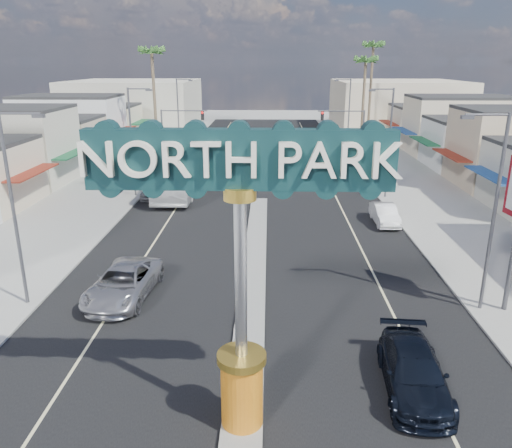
# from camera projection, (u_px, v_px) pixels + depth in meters

# --- Properties ---
(ground) EXTENTS (160.00, 160.00, 0.00)m
(ground) POSITION_uv_depth(u_px,v_px,m) (260.00, 197.00, 42.39)
(ground) COLOR gray
(ground) RESTS_ON ground
(road) EXTENTS (20.00, 120.00, 0.01)m
(road) POSITION_uv_depth(u_px,v_px,m) (260.00, 197.00, 42.39)
(road) COLOR black
(road) RESTS_ON ground
(median_island) EXTENTS (1.30, 30.00, 0.16)m
(median_island) POSITION_uv_depth(u_px,v_px,m) (254.00, 272.00, 27.16)
(median_island) COLOR gray
(median_island) RESTS_ON ground
(sidewalk_left) EXTENTS (8.00, 120.00, 0.12)m
(sidewalk_left) POSITION_uv_depth(u_px,v_px,m) (96.00, 195.00, 42.72)
(sidewalk_left) COLOR gray
(sidewalk_left) RESTS_ON ground
(sidewalk_right) EXTENTS (8.00, 120.00, 0.12)m
(sidewalk_right) POSITION_uv_depth(u_px,v_px,m) (425.00, 198.00, 42.02)
(sidewalk_right) COLOR gray
(sidewalk_right) RESTS_ON ground
(storefront_row_left) EXTENTS (12.00, 42.00, 6.00)m
(storefront_row_left) POSITION_uv_depth(u_px,v_px,m) (42.00, 138.00, 54.42)
(storefront_row_left) COLOR beige
(storefront_row_left) RESTS_ON ground
(storefront_row_right) EXTENTS (12.00, 42.00, 6.00)m
(storefront_row_right) POSITION_uv_depth(u_px,v_px,m) (486.00, 140.00, 53.21)
(storefront_row_right) COLOR #B7B29E
(storefront_row_right) RESTS_ON ground
(backdrop_far_left) EXTENTS (20.00, 20.00, 8.00)m
(backdrop_far_left) POSITION_uv_depth(u_px,v_px,m) (135.00, 105.00, 84.47)
(backdrop_far_left) COLOR #B7B29E
(backdrop_far_left) RESTS_ON ground
(backdrop_far_right) EXTENTS (20.00, 20.00, 8.00)m
(backdrop_far_right) POSITION_uv_depth(u_px,v_px,m) (396.00, 105.00, 83.37)
(backdrop_far_right) COLOR beige
(backdrop_far_right) RESTS_ON ground
(gateway_sign) EXTENTS (8.20, 1.50, 9.15)m
(gateway_sign) POSITION_uv_depth(u_px,v_px,m) (240.00, 251.00, 13.92)
(gateway_sign) COLOR orange
(gateway_sign) RESTS_ON median_island
(traffic_signal_left) EXTENTS (5.09, 0.45, 6.00)m
(traffic_signal_left) POSITION_uv_depth(u_px,v_px,m) (178.00, 126.00, 54.60)
(traffic_signal_left) COLOR #47474C
(traffic_signal_left) RESTS_ON ground
(traffic_signal_right) EXTENTS (5.09, 0.45, 6.00)m
(traffic_signal_right) POSITION_uv_depth(u_px,v_px,m) (347.00, 126.00, 54.13)
(traffic_signal_right) COLOR #47474C
(traffic_signal_right) RESTS_ON ground
(streetlight_l_near) EXTENTS (2.03, 0.22, 9.00)m
(streetlight_l_near) POSITION_uv_depth(u_px,v_px,m) (16.00, 202.00, 22.07)
(streetlight_l_near) COLOR #47474C
(streetlight_l_near) RESTS_ON ground
(streetlight_l_mid) EXTENTS (2.03, 0.22, 9.00)m
(streetlight_l_mid) POSITION_uv_depth(u_px,v_px,m) (133.00, 137.00, 41.08)
(streetlight_l_mid) COLOR #47474C
(streetlight_l_mid) RESTS_ON ground
(streetlight_l_far) EXTENTS (2.03, 0.22, 9.00)m
(streetlight_l_far) POSITION_uv_depth(u_px,v_px,m) (179.00, 112.00, 61.99)
(streetlight_l_far) COLOR #47474C
(streetlight_l_far) RESTS_ON ground
(streetlight_r_near) EXTENTS (2.03, 0.22, 9.00)m
(streetlight_r_near) POSITION_uv_depth(u_px,v_px,m) (492.00, 205.00, 21.55)
(streetlight_r_near) COLOR #47474C
(streetlight_r_near) RESTS_ON ground
(streetlight_r_mid) EXTENTS (2.03, 0.22, 9.00)m
(streetlight_r_mid) POSITION_uv_depth(u_px,v_px,m) (388.00, 138.00, 40.56)
(streetlight_r_mid) COLOR #47474C
(streetlight_r_mid) RESTS_ON ground
(streetlight_r_far) EXTENTS (2.03, 0.22, 9.00)m
(streetlight_r_far) POSITION_uv_depth(u_px,v_px,m) (348.00, 112.00, 61.47)
(streetlight_r_far) COLOR #47474C
(streetlight_r_far) RESTS_ON ground
(palm_left_far) EXTENTS (2.60, 2.60, 13.10)m
(palm_left_far) POSITION_uv_depth(u_px,v_px,m) (152.00, 57.00, 58.16)
(palm_left_far) COLOR brown
(palm_left_far) RESTS_ON ground
(palm_right_mid) EXTENTS (2.60, 2.60, 12.10)m
(palm_right_mid) POSITION_uv_depth(u_px,v_px,m) (366.00, 65.00, 63.49)
(palm_right_mid) COLOR brown
(palm_right_mid) RESTS_ON ground
(palm_right_far) EXTENTS (2.60, 2.60, 14.10)m
(palm_right_far) POSITION_uv_depth(u_px,v_px,m) (373.00, 51.00, 68.59)
(palm_right_far) COLOR brown
(palm_right_far) RESTS_ON ground
(suv_left) EXTENTS (3.11, 5.88, 1.58)m
(suv_left) POSITION_uv_depth(u_px,v_px,m) (124.00, 283.00, 24.09)
(suv_left) COLOR #A7A6AB
(suv_left) RESTS_ON ground
(suv_right) EXTENTS (2.43, 5.21, 1.47)m
(suv_right) POSITION_uv_depth(u_px,v_px,m) (414.00, 372.00, 17.28)
(suv_right) COLOR black
(suv_right) RESTS_ON ground
(car_parked_left) EXTENTS (1.84, 4.20, 1.41)m
(car_parked_left) POSITION_uv_depth(u_px,v_px,m) (153.00, 190.00, 41.95)
(car_parked_left) COLOR slate
(car_parked_left) RESTS_ON ground
(car_parked_right) EXTENTS (1.48, 4.21, 1.38)m
(car_parked_right) POSITION_uv_depth(u_px,v_px,m) (385.00, 214.00, 35.26)
(car_parked_right) COLOR white
(car_parked_right) RESTS_ON ground
(city_bus) EXTENTS (2.98, 12.41, 3.45)m
(city_bus) POSITION_uv_depth(u_px,v_px,m) (181.00, 173.00, 43.43)
(city_bus) COLOR silver
(city_bus) RESTS_ON ground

